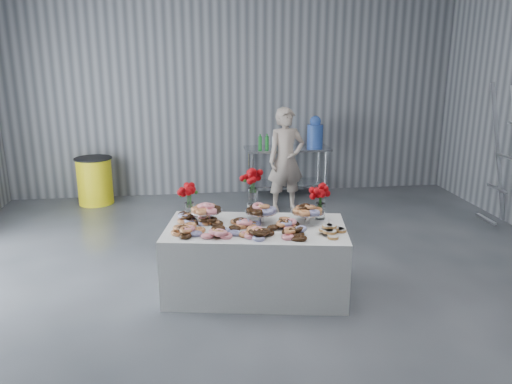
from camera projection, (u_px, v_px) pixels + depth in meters
ground at (277, 311)px, 5.07m from camera, size 9.00×9.00×0.00m
room_walls at (248, 40)px, 4.39m from camera, size 8.04×9.04×4.02m
display_table at (256, 260)px, 5.39m from camera, size 2.05×1.32×0.75m
prep_table at (287, 163)px, 8.93m from camera, size 1.50×0.60×0.90m
donut_mounds at (257, 224)px, 5.23m from camera, size 1.92×1.11×0.09m
cake_stand_left at (206, 209)px, 5.42m from camera, size 0.36×0.36×0.17m
cake_stand_mid at (261, 210)px, 5.39m from camera, size 0.36×0.36×0.17m
cake_stand_right at (307, 211)px, 5.37m from camera, size 0.36×0.36×0.17m
danish_pile at (328, 228)px, 5.10m from camera, size 0.48×0.48×0.11m
bouquet_left at (189, 193)px, 5.48m from camera, size 0.26×0.26×0.42m
bouquet_right at (321, 193)px, 5.47m from camera, size 0.26×0.26×0.42m
bouquet_center at (253, 184)px, 5.52m from camera, size 0.26×0.26×0.57m
water_jug at (315, 133)px, 8.85m from camera, size 0.28×0.28×0.55m
drink_bottles at (270, 141)px, 8.68m from camera, size 0.54×0.08×0.27m
person at (286, 160)px, 8.06m from camera, size 0.68×0.51×1.70m
trash_barrel at (95, 181)px, 8.56m from camera, size 0.63×0.63×0.80m
stepladder at (507, 157)px, 7.23m from camera, size 0.69×0.53×2.13m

